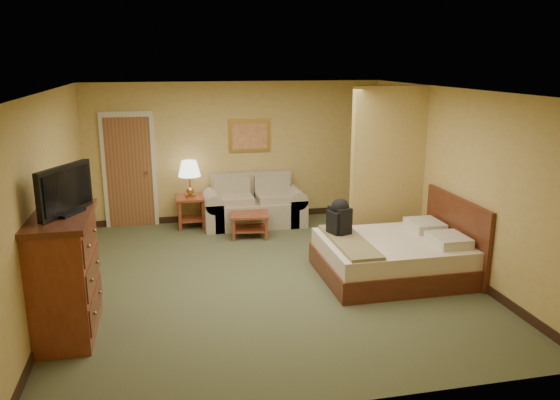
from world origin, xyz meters
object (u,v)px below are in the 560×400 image
object	(u,v)px
dresser	(64,274)
loveseat	(254,208)
coffee_table	(249,219)
bed	(397,255)

from	to	relation	value
dresser	loveseat	bearing A→B (deg)	53.24
coffee_table	dresser	world-z (taller)	dresser
bed	coffee_table	bearing A→B (deg)	128.16
coffee_table	dresser	size ratio (longest dim) A/B	0.52
coffee_table	bed	distance (m)	2.84
loveseat	bed	xyz separation A→B (m)	(1.56, -2.88, -0.00)
dresser	bed	xyz separation A→B (m)	(4.29, 0.77, -0.40)
dresser	coffee_table	bearing A→B (deg)	49.79
coffee_table	dresser	xyz separation A→B (m)	(-2.54, -3.00, 0.40)
loveseat	bed	distance (m)	3.28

